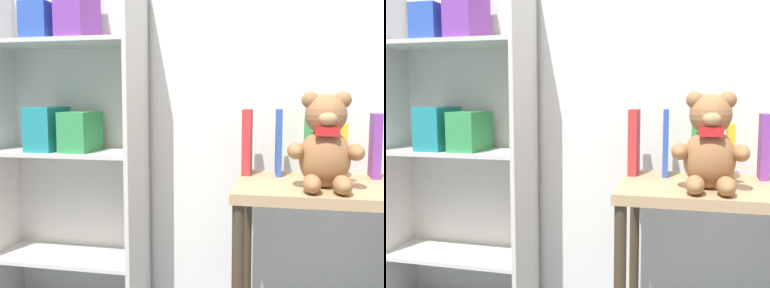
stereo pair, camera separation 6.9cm
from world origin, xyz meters
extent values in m
cube|color=silver|center=(0.00, 1.46, 1.25)|extent=(4.80, 0.06, 2.50)
cube|color=beige|center=(-1.12, 1.27, 0.74)|extent=(0.02, 0.29, 1.47)
cube|color=beige|center=(-0.46, 1.27, 0.74)|extent=(0.02, 0.29, 1.47)
cube|color=beige|center=(-0.79, 1.41, 0.74)|extent=(0.67, 0.02, 1.47)
cube|color=beige|center=(-0.79, 1.27, 0.27)|extent=(0.63, 0.27, 0.02)
cube|color=beige|center=(-0.79, 1.27, 0.74)|extent=(0.63, 0.27, 0.02)
cube|color=beige|center=(-0.79, 1.27, 1.21)|extent=(0.63, 0.27, 0.02)
cube|color=#2D51B7|center=(-0.87, 1.25, 1.29)|extent=(0.12, 0.20, 0.15)
cube|color=purple|center=(-0.71, 1.25, 1.32)|extent=(0.12, 0.20, 0.21)
cube|color=teal|center=(-0.87, 1.25, 0.84)|extent=(0.12, 0.20, 0.19)
cube|color=#33934C|center=(-0.71, 1.25, 0.83)|extent=(0.12, 0.20, 0.17)
cube|color=tan|center=(0.30, 1.11, 0.66)|extent=(0.66, 0.49, 0.04)
cylinder|color=#3E3121|center=(0.00, 1.32, 0.32)|extent=(0.04, 0.04, 0.64)
ellipsoid|color=#99663D|center=(0.27, 1.03, 0.77)|extent=(0.17, 0.13, 0.20)
sphere|color=#99663D|center=(0.27, 1.03, 0.92)|extent=(0.14, 0.14, 0.14)
sphere|color=#99663D|center=(0.22, 1.03, 0.97)|extent=(0.06, 0.06, 0.06)
sphere|color=#99663D|center=(0.33, 1.03, 0.97)|extent=(0.06, 0.06, 0.06)
ellipsoid|color=tan|center=(0.27, 0.97, 0.91)|extent=(0.06, 0.04, 0.04)
ellipsoid|color=#99663D|center=(0.18, 1.01, 0.80)|extent=(0.06, 0.11, 0.06)
ellipsoid|color=#99663D|center=(0.37, 1.01, 0.80)|extent=(0.06, 0.11, 0.06)
ellipsoid|color=#99663D|center=(0.23, 0.93, 0.70)|extent=(0.06, 0.12, 0.06)
ellipsoid|color=#99663D|center=(0.32, 0.93, 0.70)|extent=(0.06, 0.12, 0.06)
cube|color=red|center=(0.27, 0.97, 0.87)|extent=(0.08, 0.02, 0.03)
cube|color=red|center=(0.00, 1.26, 0.80)|extent=(0.03, 0.14, 0.26)
cube|color=#2D51B7|center=(0.12, 1.26, 0.80)|extent=(0.03, 0.14, 0.26)
cube|color=#33934C|center=(0.24, 1.28, 0.78)|extent=(0.05, 0.12, 0.22)
cube|color=gold|center=(0.36, 1.26, 0.78)|extent=(0.03, 0.13, 0.21)
cube|color=purple|center=(0.48, 1.26, 0.79)|extent=(0.04, 0.11, 0.24)
camera|label=1|loc=(0.12, -0.45, 0.97)|focal=40.00mm
camera|label=2|loc=(0.19, -0.43, 0.97)|focal=40.00mm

